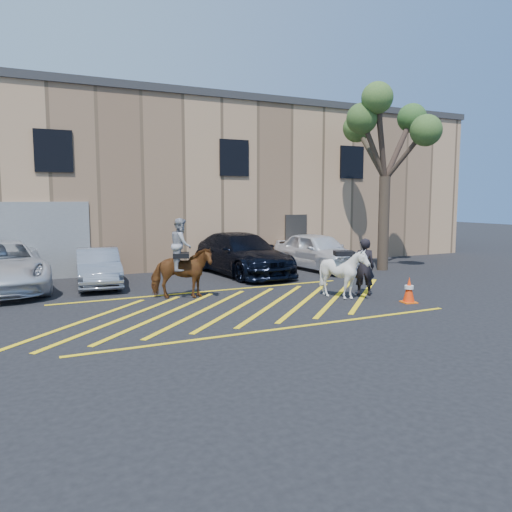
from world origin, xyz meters
name	(u,v)px	position (x,y,z in m)	size (l,w,h in m)	color
ground	(235,305)	(0.00, 0.00, 0.00)	(90.00, 90.00, 0.00)	black
car_white_pickup	(0,266)	(-5.86, 5.15, 0.79)	(2.63, 5.69, 1.58)	silver
car_silver_sedan	(98,267)	(-2.93, 4.76, 0.63)	(1.34, 3.83, 1.26)	gray
car_blue_suv	(242,254)	(2.45, 5.02, 0.79)	(2.22, 5.47, 1.59)	black
car_white_suv	(318,251)	(5.80, 4.84, 0.77)	(1.81, 4.49, 1.53)	white
handler	(364,267)	(4.06, -0.42, 0.87)	(0.63, 0.41, 1.73)	black
warehouse	(136,183)	(-0.01, 11.99, 3.65)	(32.42, 10.20, 7.30)	tan
hatching_zone	(240,307)	(0.00, -0.30, 0.01)	(12.60, 5.12, 0.01)	yellow
mounted_bay	(181,266)	(-1.05, 1.51, 0.95)	(1.95, 1.34, 2.36)	brown
saddled_white	(344,273)	(3.21, -0.57, 0.76)	(1.65, 1.72, 1.50)	silver
traffic_cone	(409,290)	(4.52, -1.85, 0.37)	(0.44, 0.44, 0.73)	#FF5D0A
tree	(386,128)	(8.15, 3.61, 5.69)	(3.99, 4.37, 7.31)	#433528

